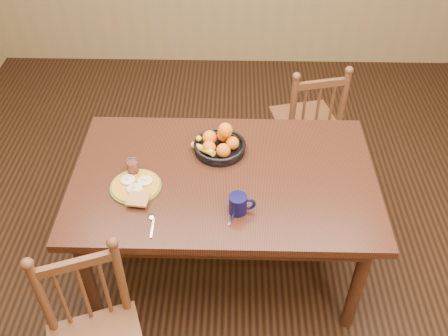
{
  "coord_description": "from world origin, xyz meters",
  "views": [
    {
      "loc": [
        0.05,
        -1.93,
        2.54
      ],
      "look_at": [
        0.0,
        0.0,
        0.8
      ],
      "focal_mm": 40.0,
      "sensor_mm": 36.0,
      "label": 1
    }
  ],
  "objects_px": {
    "dining_table": "(224,187)",
    "chair_far": "(307,122)",
    "breakfast_plate": "(136,187)",
    "coffee_mug": "(239,204)",
    "fruit_bowl": "(220,144)"
  },
  "relations": [
    {
      "from": "breakfast_plate",
      "to": "coffee_mug",
      "type": "height_order",
      "value": "coffee_mug"
    },
    {
      "from": "chair_far",
      "to": "coffee_mug",
      "type": "xyz_separation_m",
      "value": [
        -0.48,
        -1.14,
        0.35
      ]
    },
    {
      "from": "chair_far",
      "to": "breakfast_plate",
      "type": "distance_m",
      "value": 1.45
    },
    {
      "from": "dining_table",
      "to": "breakfast_plate",
      "type": "bearing_deg",
      "value": -166.05
    },
    {
      "from": "dining_table",
      "to": "chair_far",
      "type": "distance_m",
      "value": 1.07
    },
    {
      "from": "fruit_bowl",
      "to": "breakfast_plate",
      "type": "bearing_deg",
      "value": -143.32
    },
    {
      "from": "dining_table",
      "to": "fruit_bowl",
      "type": "relative_size",
      "value": 5.52
    },
    {
      "from": "breakfast_plate",
      "to": "fruit_bowl",
      "type": "relative_size",
      "value": 1.01
    },
    {
      "from": "dining_table",
      "to": "coffee_mug",
      "type": "distance_m",
      "value": 0.3
    },
    {
      "from": "fruit_bowl",
      "to": "dining_table",
      "type": "bearing_deg",
      "value": -81.65
    },
    {
      "from": "dining_table",
      "to": "fruit_bowl",
      "type": "bearing_deg",
      "value": 98.35
    },
    {
      "from": "coffee_mug",
      "to": "fruit_bowl",
      "type": "relative_size",
      "value": 0.46
    },
    {
      "from": "breakfast_plate",
      "to": "fruit_bowl",
      "type": "distance_m",
      "value": 0.52
    },
    {
      "from": "coffee_mug",
      "to": "chair_far",
      "type": "bearing_deg",
      "value": 67.16
    },
    {
      "from": "coffee_mug",
      "to": "fruit_bowl",
      "type": "distance_m",
      "value": 0.47
    }
  ]
}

